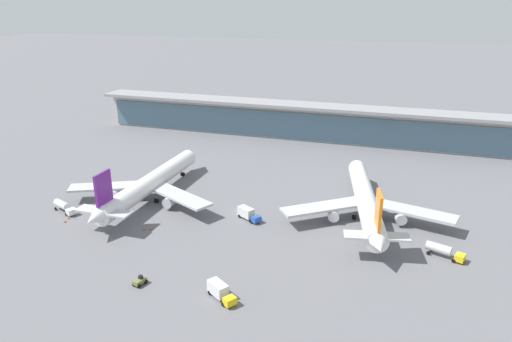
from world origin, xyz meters
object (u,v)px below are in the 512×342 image
service_truck_under_wing_white (64,206)px  service_truck_on_taxiway_yellow (443,250)px  safety_cone_delta (65,221)px  airliner_centre_stand (366,201)px  safety_cone_bravo (105,222)px  safety_cone_echo (150,228)px  safety_cone_alpha (69,218)px  safety_cone_charlie (144,228)px  service_truck_mid_apron_olive (140,281)px  service_truck_near_nose_yellow (220,291)px  service_truck_by_tail_blue (248,213)px  airliner_left_stand (149,184)px

service_truck_under_wing_white → service_truck_on_taxiway_yellow: bearing=3.8°
safety_cone_delta → airliner_centre_stand: bearing=20.3°
service_truck_under_wing_white → safety_cone_bravo: size_ratio=12.60×
service_truck_under_wing_white → safety_cone_echo: service_truck_under_wing_white is taller
service_truck_under_wing_white → safety_cone_alpha: service_truck_under_wing_white is taller
service_truck_on_taxiway_yellow → safety_cone_alpha: bearing=-174.0°
service_truck_on_taxiway_yellow → safety_cone_bravo: size_ratio=12.65×
service_truck_on_taxiway_yellow → safety_cone_charlie: (-72.49, -9.25, -1.39)m
safety_cone_charlie → service_truck_under_wing_white: bearing=174.3°
safety_cone_charlie → safety_cone_delta: bearing=-172.9°
service_truck_mid_apron_olive → service_truck_on_taxiway_yellow: service_truck_on_taxiway_yellow is taller
service_truck_near_nose_yellow → service_truck_on_taxiway_yellow: (42.54, 30.88, 0.02)m
safety_cone_bravo → service_truck_by_tail_blue: bearing=22.1°
safety_cone_delta → safety_cone_echo: size_ratio=1.00×
safety_cone_delta → service_truck_by_tail_blue: bearing=20.4°
service_truck_near_nose_yellow → safety_cone_delta: (-52.27, 18.86, -1.37)m
airliner_left_stand → service_truck_on_taxiway_yellow: bearing=-6.0°
service_truck_on_taxiway_yellow → safety_cone_bravo: bearing=-173.7°
service_truck_near_nose_yellow → safety_cone_alpha: size_ratio=10.49×
safety_cone_charlie → service_truck_by_tail_blue: bearing=31.3°
service_truck_near_nose_yellow → safety_cone_charlie: 36.97m
airliner_centre_stand → safety_cone_charlie: 58.93m
airliner_centre_stand → safety_cone_echo: bearing=-154.5°
airliner_centre_stand → safety_cone_bravo: (-64.85, -25.24, -4.67)m
service_truck_mid_apron_olive → service_truck_on_taxiway_yellow: 68.02m
service_truck_near_nose_yellow → service_truck_mid_apron_olive: size_ratio=2.29×
service_truck_by_tail_blue → safety_cone_bravo: size_ratio=10.68×
safety_cone_alpha → airliner_centre_stand: bearing=18.8°
service_truck_by_tail_blue → safety_cone_delta: bearing=-159.6°
service_truck_near_nose_yellow → service_truck_under_wing_white: bearing=156.8°
airliner_centre_stand → service_truck_by_tail_blue: size_ratio=7.91×
safety_cone_charlie → service_truck_on_taxiway_yellow: bearing=7.3°
safety_cone_alpha → safety_cone_delta: (0.54, -2.06, 0.00)m
safety_cone_bravo → safety_cone_delta: bearing=-165.9°
service_truck_by_tail_blue → safety_cone_charlie: (-23.34, -14.18, -1.37)m
safety_cone_bravo → service_truck_on_taxiway_yellow: bearing=6.3°
service_truck_on_taxiway_yellow → airliner_centre_stand: bearing=140.7°
airliner_left_stand → service_truck_mid_apron_olive: bearing=-62.6°
airliner_left_stand → safety_cone_delta: 25.18m
airliner_centre_stand → safety_cone_delta: size_ratio=84.42×
service_truck_on_taxiway_yellow → safety_cone_echo: bearing=-173.0°
safety_cone_alpha → service_truck_mid_apron_olive: bearing=-31.7°
airliner_left_stand → safety_cone_echo: (9.98, -17.24, -4.67)m
airliner_left_stand → safety_cone_delta: size_ratio=84.81×
service_truck_by_tail_blue → safety_cone_alpha: 48.55m
airliner_centre_stand → safety_cone_alpha: 80.35m
service_truck_by_tail_blue → service_truck_on_taxiway_yellow: bearing=-5.7°
service_truck_by_tail_blue → service_truck_under_wing_white: bearing=-167.1°
service_truck_under_wing_white → service_truck_mid_apron_olive: size_ratio=2.75×
service_truck_under_wing_white → safety_cone_bravo: 15.39m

